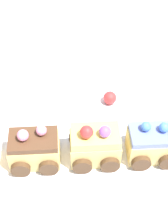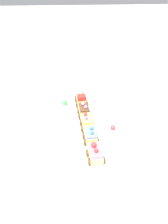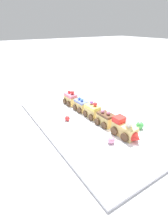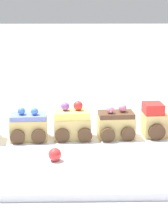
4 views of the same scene
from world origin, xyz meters
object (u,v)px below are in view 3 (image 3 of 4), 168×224
object	(u,v)px
cake_car_chocolate	(106,119)
gumball_pink	(111,140)
gumball_green	(140,125)
gumball_red	(67,118)
cake_car_lemon	(92,111)
cake_car_strawberry	(71,99)
cake_train_locomotive	(126,130)
cake_car_blueberry	(81,105)

from	to	relation	value
cake_car_chocolate	gumball_pink	xyz separation A→B (m)	(0.11, -0.07, -0.01)
gumball_green	gumball_red	bearing A→B (deg)	-135.39
cake_car_lemon	cake_car_strawberry	bearing A→B (deg)	-179.97
cake_car_chocolate	gumball_green	distance (m)	0.14
cake_car_strawberry	gumball_red	size ratio (longest dim) A/B	3.31
cake_car_strawberry	cake_car_chocolate	bearing A→B (deg)	-0.06
cake_train_locomotive	cake_car_strawberry	distance (m)	0.38
gumball_red	gumball_pink	world-z (taller)	gumball_pink
cake_train_locomotive	cake_car_chocolate	world-z (taller)	cake_train_locomotive
cake_car_chocolate	cake_car_strawberry	world-z (taller)	cake_car_strawberry
cake_car_strawberry	cake_car_lemon	bearing A→B (deg)	0.03
gumball_green	gumball_pink	world-z (taller)	gumball_green
cake_train_locomotive	cake_car_lemon	bearing A→B (deg)	179.92
gumball_red	gumball_green	bearing A→B (deg)	44.61
cake_car_blueberry	gumball_red	world-z (taller)	cake_car_blueberry
cake_train_locomotive	cake_car_lemon	xyz separation A→B (m)	(-0.20, -0.01, -0.00)
cake_car_blueberry	gumball_red	bearing A→B (deg)	-65.86
cake_car_chocolate	gumball_red	size ratio (longest dim) A/B	3.31
cake_car_lemon	gumball_red	distance (m)	0.12
cake_car_chocolate	gumball_pink	bearing A→B (deg)	-33.74
cake_car_strawberry	gumball_pink	bearing A→B (deg)	-10.96
gumball_green	gumball_red	size ratio (longest dim) A/B	1.38
cake_car_lemon	cake_car_strawberry	distance (m)	0.18
cake_train_locomotive	cake_car_chocolate	xyz separation A→B (m)	(-0.11, -0.01, -0.00)
cake_car_lemon	cake_car_blueberry	xyz separation A→B (m)	(-0.09, -0.01, -0.00)
cake_train_locomotive	gumball_red	distance (m)	0.26
cake_car_lemon	gumball_red	xyz separation A→B (m)	(-0.03, -0.12, -0.02)
cake_car_lemon	cake_car_blueberry	distance (m)	0.09
cake_car_strawberry	cake_train_locomotive	bearing A→B (deg)	-0.03
cake_train_locomotive	gumball_green	bearing A→B (deg)	90.97
cake_car_blueberry	cake_car_strawberry	world-z (taller)	cake_car_strawberry
cake_train_locomotive	cake_car_blueberry	distance (m)	0.29
cake_car_chocolate	gumball_red	xyz separation A→B (m)	(-0.12, -0.12, -0.01)
cake_car_blueberry	gumball_pink	bearing A→B (deg)	-14.50
cake_train_locomotive	gumball_red	bearing A→B (deg)	-154.17
cake_train_locomotive	gumball_pink	xyz separation A→B (m)	(0.01, -0.07, -0.02)
cake_car_chocolate	cake_car_lemon	world-z (taller)	cake_car_lemon
cake_car_lemon	gumball_green	distance (m)	0.22
gumball_red	gumball_pink	size ratio (longest dim) A/B	0.87
gumball_pink	cake_train_locomotive	bearing A→B (deg)	93.98
cake_train_locomotive	cake_car_lemon	world-z (taller)	cake_train_locomotive
cake_car_blueberry	gumball_pink	world-z (taller)	cake_car_blueberry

